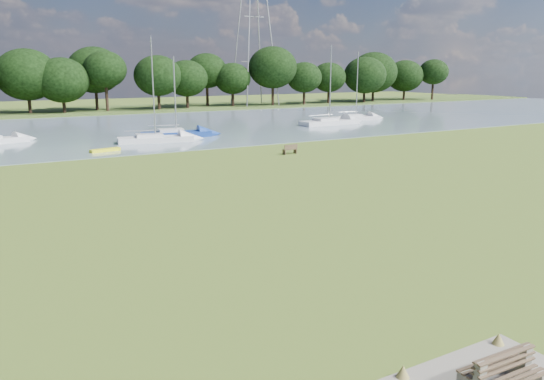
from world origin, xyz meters
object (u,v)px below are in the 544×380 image
riverbank_bench (290,149)px  sailboat_1 (329,120)px  bench_pair (503,374)px  kayak (105,150)px  sailboat_6 (155,137)px  sailboat_2 (356,117)px  sailboat_4 (176,132)px

riverbank_bench → sailboat_1: (16.64, 17.57, 0.16)m
bench_pair → kayak: 39.02m
bench_pair → sailboat_1: bearing=59.6°
sailboat_1 → sailboat_6: size_ratio=0.99×
sailboat_2 → sailboat_4: (-27.70, -5.52, 0.03)m
bench_pair → kayak: (0.56, 39.01, -0.30)m
kayak → sailboat_6: 6.70m
sailboat_6 → sailboat_1: bearing=22.1°
sailboat_4 → sailboat_1: bearing=15.5°
kayak → sailboat_2: size_ratio=0.28×
kayak → sailboat_1: 30.90m
sailboat_6 → riverbank_bench: bearing=-49.0°
kayak → sailboat_4: 10.66m
sailboat_4 → sailboat_6: size_ratio=0.82×
bench_pair → sailboat_1: sailboat_1 is taller
riverbank_bench → kayak: riverbank_bench is taller
riverbank_bench → bench_pair: bearing=-118.4°
bench_pair → sailboat_4: sailboat_4 is taller
bench_pair → sailboat_4: 46.30m
riverbank_bench → kayak: bearing=141.8°
bench_pair → riverbank_bench: size_ratio=1.31×
bench_pair → sailboat_1: (30.16, 47.90, 0.08)m
sailboat_4 → kayak: bearing=-134.5°
kayak → sailboat_2: 38.14m
sailboat_2 → sailboat_6: sailboat_6 is taller
riverbank_bench → sailboat_4: size_ratio=0.17×
sailboat_4 → bench_pair: bearing=-92.6°
sailboat_4 → sailboat_6: 3.98m
sailboat_1 → sailboat_4: size_ratio=1.21×
bench_pair → kayak: size_ratio=0.68×
bench_pair → sailboat_6: bearing=83.7°
sailboat_1 → bench_pair: bearing=-125.3°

